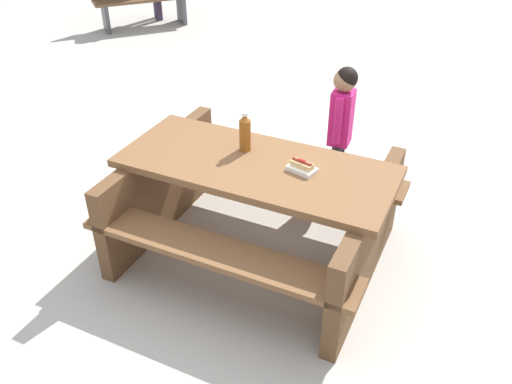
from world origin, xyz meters
TOP-DOWN VIEW (x-y plane):
  - ground_plane at (0.00, 0.00)m, footprint 30.00×30.00m
  - picnic_table at (0.00, 0.00)m, footprint 2.00×1.67m
  - soda_bottle at (-0.16, 0.11)m, footprint 0.08×0.08m
  - hotdog_tray at (0.30, 0.08)m, footprint 0.19×0.12m
  - child_in_coat at (0.13, 0.96)m, footprint 0.19×0.27m

SIDE VIEW (x-z plane):
  - ground_plane at x=0.00m, z-range 0.00..0.00m
  - picnic_table at x=0.00m, z-range 0.07..0.82m
  - child_in_coat at x=0.13m, z-range 0.16..1.29m
  - hotdog_tray at x=0.30m, z-range 0.74..0.82m
  - soda_bottle at x=-0.16m, z-range 0.74..1.01m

